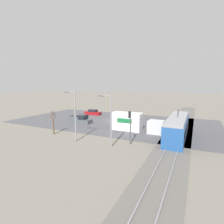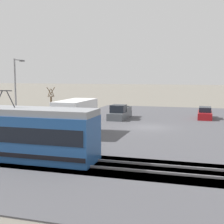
{
  "view_description": "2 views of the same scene",
  "coord_description": "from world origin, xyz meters",
  "px_view_note": "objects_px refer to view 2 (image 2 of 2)",
  "views": [
    {
      "loc": [
        35.52,
        17.08,
        8.24
      ],
      "look_at": [
        5.98,
        2.76,
        3.21
      ],
      "focal_mm": 28.0,
      "sensor_mm": 36.0,
      "label": 1
    },
    {
      "loc": [
        -5.36,
        32.4,
        5.57
      ],
      "look_at": [
        3.2,
        3.23,
        1.98
      ],
      "focal_mm": 50.0,
      "sensor_mm": 36.0,
      "label": 2
    }
  ],
  "objects_px": {
    "sedan_car_0": "(205,114)",
    "street_tree": "(51,104)",
    "street_lamp_mid_block": "(16,86)",
    "box_truck": "(70,121)",
    "light_rail_tram": "(6,133)",
    "pickup_truck": "(120,113)"
  },
  "relations": [
    {
      "from": "sedan_car_0",
      "to": "street_tree",
      "type": "bearing_deg",
      "value": -167.41
    },
    {
      "from": "sedan_car_0",
      "to": "street_lamp_mid_block",
      "type": "distance_m",
      "value": 23.45
    },
    {
      "from": "box_truck",
      "to": "sedan_car_0",
      "type": "bearing_deg",
      "value": -126.09
    },
    {
      "from": "light_rail_tram",
      "to": "sedan_car_0",
      "type": "relative_size",
      "value": 2.71
    },
    {
      "from": "box_truck",
      "to": "street_tree",
      "type": "bearing_deg",
      "value": -55.91
    },
    {
      "from": "box_truck",
      "to": "street_tree",
      "type": "xyz_separation_m",
      "value": [
        7.85,
        -11.59,
        0.28
      ]
    },
    {
      "from": "box_truck",
      "to": "pickup_truck",
      "type": "distance_m",
      "value": 12.78
    },
    {
      "from": "pickup_truck",
      "to": "street_lamp_mid_block",
      "type": "relative_size",
      "value": 0.73
    },
    {
      "from": "box_truck",
      "to": "sedan_car_0",
      "type": "xyz_separation_m",
      "value": [
        -11.62,
        -15.94,
        -0.87
      ]
    },
    {
      "from": "light_rail_tram",
      "to": "pickup_truck",
      "type": "relative_size",
      "value": 2.29
    },
    {
      "from": "light_rail_tram",
      "to": "pickup_truck",
      "type": "bearing_deg",
      "value": -96.95
    },
    {
      "from": "light_rail_tram",
      "to": "sedan_car_0",
      "type": "bearing_deg",
      "value": -118.71
    },
    {
      "from": "box_truck",
      "to": "sedan_car_0",
      "type": "distance_m",
      "value": 19.74
    },
    {
      "from": "street_tree",
      "to": "sedan_car_0",
      "type": "bearing_deg",
      "value": -167.41
    },
    {
      "from": "pickup_truck",
      "to": "street_tree",
      "type": "relative_size",
      "value": 1.35
    },
    {
      "from": "street_tree",
      "to": "box_truck",
      "type": "bearing_deg",
      "value": 124.09
    },
    {
      "from": "pickup_truck",
      "to": "street_tree",
      "type": "bearing_deg",
      "value": 6.95
    },
    {
      "from": "light_rail_tram",
      "to": "street_lamp_mid_block",
      "type": "distance_m",
      "value": 16.01
    },
    {
      "from": "sedan_car_0",
      "to": "light_rail_tram",
      "type": "bearing_deg",
      "value": -118.71
    },
    {
      "from": "street_tree",
      "to": "street_lamp_mid_block",
      "type": "bearing_deg",
      "value": 75.33
    },
    {
      "from": "box_truck",
      "to": "sedan_car_0",
      "type": "relative_size",
      "value": 2.04
    },
    {
      "from": "pickup_truck",
      "to": "sedan_car_0",
      "type": "relative_size",
      "value": 1.18
    }
  ]
}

